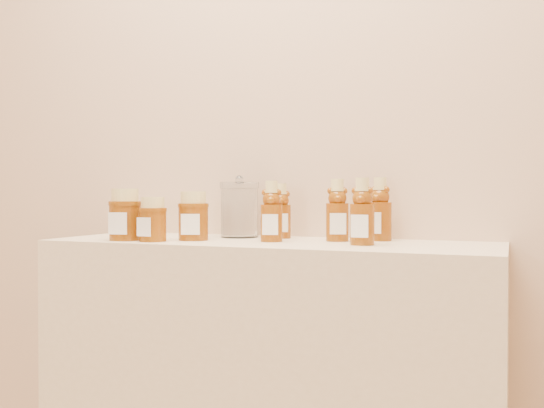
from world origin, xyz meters
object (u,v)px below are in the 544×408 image
at_px(honey_jar_left, 153,219).
at_px(bear_bottle_back_left, 281,207).
at_px(glass_canister, 239,207).
at_px(bear_bottle_front_left, 272,207).
at_px(display_table, 268,408).

bearing_deg(honey_jar_left, bear_bottle_back_left, 47.44).
xyz_separation_m(bear_bottle_back_left, glass_canister, (-0.12, -0.01, -0.00)).
xyz_separation_m(bear_bottle_back_left, bear_bottle_front_left, (0.02, -0.13, 0.00)).
relative_size(bear_bottle_back_left, glass_canister, 1.01).
bearing_deg(glass_canister, bear_bottle_back_left, 6.89).
bearing_deg(bear_bottle_back_left, display_table, -106.76).
height_order(display_table, bear_bottle_back_left, bear_bottle_back_left).
bearing_deg(display_table, glass_canister, 142.15).
relative_size(honey_jar_left, glass_canister, 0.67).
height_order(bear_bottle_back_left, honey_jar_left, bear_bottle_back_left).
bearing_deg(glass_canister, display_table, -37.85).
distance_m(bear_bottle_back_left, glass_canister, 0.13).
distance_m(display_table, bear_bottle_front_left, 0.54).
relative_size(display_table, bear_bottle_front_left, 6.58).
relative_size(display_table, bear_bottle_back_left, 6.79).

